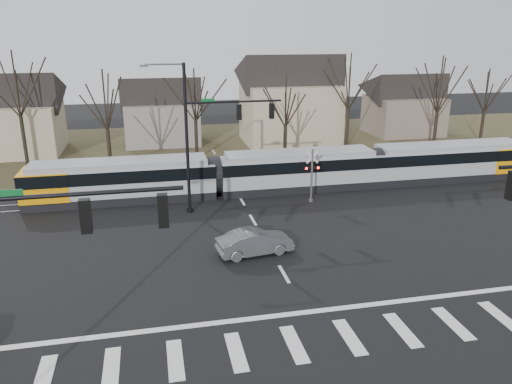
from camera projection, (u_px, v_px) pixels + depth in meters
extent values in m
plane|color=black|center=(295.00, 293.00, 24.25)|extent=(140.00, 140.00, 0.00)
cube|color=#38331E|center=(211.00, 148.00, 54.00)|extent=(140.00, 28.00, 0.01)
cube|color=silver|center=(44.00, 377.00, 18.38)|extent=(0.60, 2.60, 0.01)
cube|color=silver|center=(111.00, 368.00, 18.85)|extent=(0.60, 2.60, 0.01)
cube|color=silver|center=(175.00, 360.00, 19.33)|extent=(0.60, 2.60, 0.01)
cube|color=silver|center=(236.00, 352.00, 19.81)|extent=(0.60, 2.60, 0.01)
cube|color=silver|center=(294.00, 344.00, 20.29)|extent=(0.60, 2.60, 0.01)
cube|color=silver|center=(350.00, 337.00, 20.77)|extent=(0.60, 2.60, 0.01)
cube|color=silver|center=(402.00, 330.00, 21.25)|extent=(0.60, 2.60, 0.01)
cube|color=silver|center=(453.00, 323.00, 21.73)|extent=(0.60, 2.60, 0.01)
cube|color=silver|center=(501.00, 317.00, 22.21)|extent=(0.60, 2.60, 0.01)
cube|color=silver|center=(306.00, 312.00, 22.58)|extent=(28.00, 0.35, 0.01)
cube|color=silver|center=(284.00, 274.00, 26.11)|extent=(0.18, 2.00, 0.01)
cube|color=silver|center=(267.00, 244.00, 29.83)|extent=(0.18, 2.00, 0.01)
cube|color=silver|center=(253.00, 220.00, 33.55)|extent=(0.18, 2.00, 0.01)
cube|color=silver|center=(242.00, 201.00, 37.27)|extent=(0.18, 2.00, 0.01)
cube|color=silver|center=(233.00, 185.00, 40.98)|extent=(0.18, 2.00, 0.01)
cube|color=silver|center=(226.00, 172.00, 44.70)|extent=(0.18, 2.00, 0.01)
cube|color=silver|center=(219.00, 161.00, 48.42)|extent=(0.18, 2.00, 0.01)
cube|color=silver|center=(214.00, 152.00, 52.14)|extent=(0.18, 2.00, 0.01)
cube|color=#59595E|center=(239.00, 196.00, 38.28)|extent=(90.00, 0.12, 0.06)
cube|color=#59595E|center=(236.00, 191.00, 39.58)|extent=(90.00, 0.12, 0.06)
cube|color=gray|center=(121.00, 181.00, 36.90)|extent=(13.77, 2.97, 3.09)
cube|color=black|center=(120.00, 173.00, 36.71)|extent=(13.79, 3.01, 0.90)
cube|color=#F59907|center=(47.00, 184.00, 35.84)|extent=(3.39, 3.03, 2.07)
cube|color=gray|center=(299.00, 170.00, 39.65)|extent=(12.71, 2.97, 3.09)
cube|color=black|center=(300.00, 163.00, 39.46)|extent=(12.73, 3.01, 0.90)
cube|color=gray|center=(449.00, 161.00, 42.30)|extent=(13.77, 2.97, 3.09)
cube|color=black|center=(450.00, 154.00, 42.11)|extent=(13.79, 3.01, 0.90)
cube|color=#F59907|center=(503.00, 157.00, 43.31)|extent=(3.39, 3.03, 2.07)
imported|color=#4C5053|center=(255.00, 242.00, 28.27)|extent=(2.75, 4.78, 1.43)
cylinder|color=black|center=(71.00, 195.00, 14.57)|extent=(6.50, 0.14, 0.14)
cube|color=#0C5926|center=(6.00, 194.00, 14.18)|extent=(0.90, 0.03, 0.22)
cube|color=black|center=(86.00, 216.00, 14.85)|extent=(0.32, 0.32, 1.05)
sphere|color=#FF0C07|center=(84.00, 206.00, 14.75)|extent=(0.22, 0.22, 0.22)
cube|color=black|center=(163.00, 211.00, 15.31)|extent=(0.32, 0.32, 1.05)
sphere|color=#FF0C07|center=(162.00, 200.00, 15.21)|extent=(0.22, 0.22, 0.22)
cylinder|color=black|center=(187.00, 141.00, 33.49)|extent=(0.22, 0.22, 10.20)
cylinder|color=black|center=(190.00, 210.00, 35.03)|extent=(0.44, 0.44, 0.30)
cylinder|color=black|center=(234.00, 102.00, 33.37)|extent=(6.50, 0.14, 0.14)
cube|color=#0C5926|center=(208.00, 100.00, 32.97)|extent=(0.90, 0.03, 0.22)
cube|color=black|center=(239.00, 112.00, 33.65)|extent=(0.32, 0.32, 1.05)
sphere|color=#FF0C07|center=(239.00, 107.00, 33.55)|extent=(0.22, 0.22, 0.22)
cube|color=black|center=(272.00, 111.00, 34.10)|extent=(0.32, 0.32, 1.05)
sphere|color=#FF0C07|center=(272.00, 106.00, 34.00)|extent=(0.22, 0.22, 0.22)
cube|color=#59595B|center=(144.00, 66.00, 31.47)|extent=(0.55, 0.22, 0.14)
cylinder|color=#59595B|center=(312.00, 176.00, 36.53)|extent=(0.14, 0.14, 4.00)
cylinder|color=#59595B|center=(311.00, 200.00, 37.12)|extent=(0.36, 0.36, 0.20)
cube|color=silver|center=(312.00, 157.00, 36.10)|extent=(0.95, 0.04, 0.95)
cube|color=silver|center=(312.00, 157.00, 36.10)|extent=(0.95, 0.04, 0.95)
cube|color=black|center=(312.00, 168.00, 36.35)|extent=(1.00, 0.10, 0.12)
sphere|color=#FF0C07|center=(306.00, 168.00, 36.18)|extent=(0.18, 0.18, 0.18)
sphere|color=#FF0C07|center=(318.00, 168.00, 36.36)|extent=(0.18, 0.18, 0.18)
cube|color=tan|center=(14.00, 129.00, 51.09)|extent=(9.00, 8.00, 5.00)
cube|color=gray|center=(162.00, 123.00, 56.02)|extent=(8.00, 7.00, 4.50)
cube|color=tan|center=(290.00, 114.00, 55.72)|extent=(10.00, 8.00, 6.50)
cube|color=#6F5E52|center=(403.00, 115.00, 60.89)|extent=(8.00, 7.00, 4.50)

